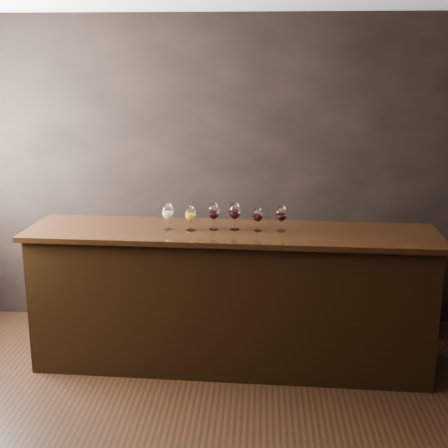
# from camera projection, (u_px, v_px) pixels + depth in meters

# --- Properties ---
(room_shell) EXTENTS (5.02, 4.52, 2.81)m
(room_shell) POSITION_uv_depth(u_px,v_px,m) (139.00, 166.00, 3.51)
(room_shell) COLOR black
(room_shell) RESTS_ON ground
(bar_counter) EXTENTS (3.11, 0.80, 1.08)m
(bar_counter) POSITION_uv_depth(u_px,v_px,m) (231.00, 301.00, 4.96)
(bar_counter) COLOR black
(bar_counter) RESTS_ON ground
(bar_top) EXTENTS (3.21, 0.87, 0.04)m
(bar_top) POSITION_uv_depth(u_px,v_px,m) (231.00, 233.00, 4.82)
(bar_top) COLOR black
(bar_top) RESTS_ON bar_counter
(back_bar_shelf) EXTENTS (2.32, 0.40, 0.84)m
(back_bar_shelf) POSITION_uv_depth(u_px,v_px,m) (257.00, 284.00, 5.67)
(back_bar_shelf) COLOR black
(back_bar_shelf) RESTS_ON ground
(glass_white) EXTENTS (0.09, 0.09, 0.20)m
(glass_white) POSITION_uv_depth(u_px,v_px,m) (168.00, 212.00, 4.81)
(glass_white) COLOR white
(glass_white) RESTS_ON bar_top
(glass_amber) EXTENTS (0.08, 0.08, 0.19)m
(glass_amber) POSITION_uv_depth(u_px,v_px,m) (190.00, 214.00, 4.78)
(glass_amber) COLOR white
(glass_amber) RESTS_ON bar_top
(glass_red_a) EXTENTS (0.09, 0.09, 0.20)m
(glass_red_a) POSITION_uv_depth(u_px,v_px,m) (214.00, 212.00, 4.81)
(glass_red_a) COLOR white
(glass_red_a) RESTS_ON bar_top
(glass_red_b) EXTENTS (0.09, 0.09, 0.21)m
(glass_red_b) POSITION_uv_depth(u_px,v_px,m) (235.00, 212.00, 4.80)
(glass_red_b) COLOR white
(glass_red_b) RESTS_ON bar_top
(glass_red_c) EXTENTS (0.08, 0.08, 0.18)m
(glass_red_c) POSITION_uv_depth(u_px,v_px,m) (258.00, 216.00, 4.77)
(glass_red_c) COLOR white
(glass_red_c) RESTS_ON bar_top
(glass_red_d) EXTENTS (0.08, 0.08, 0.19)m
(glass_red_d) POSITION_uv_depth(u_px,v_px,m) (281.00, 215.00, 4.76)
(glass_red_d) COLOR white
(glass_red_d) RESTS_ON bar_top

